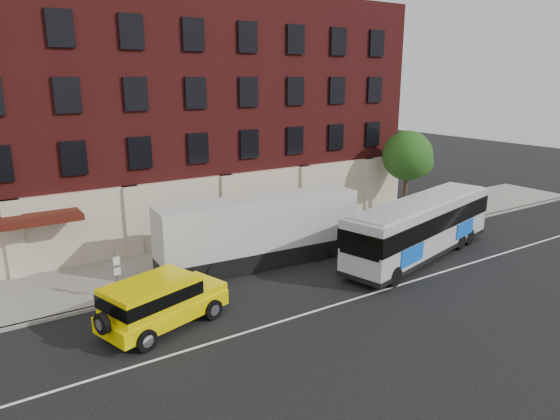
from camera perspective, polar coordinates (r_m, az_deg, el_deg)
ground at (r=23.24m, az=7.76°, el=-10.87°), size 120.00×120.00×0.00m
sidewalk at (r=30.03m, az=-3.50°, el=-4.54°), size 60.00×6.00×0.15m
kerb at (r=27.62m, az=-0.40°, el=-6.28°), size 60.00×0.25×0.15m
lane_line at (r=23.57m, az=6.96°, el=-10.43°), size 60.00×0.12×0.01m
building at (r=35.53m, az=-10.15°, el=10.67°), size 30.00×12.10×15.00m
sign_pole at (r=24.08m, az=-18.02°, el=-6.79°), size 0.30×0.20×2.50m
street_tree at (r=37.66m, az=14.31°, el=5.80°), size 3.60×3.60×6.20m
city_bus at (r=29.63m, az=15.70°, el=-1.73°), size 12.59×5.51×3.38m
yellow_suv at (r=21.35m, az=-13.64°, el=-9.96°), size 5.74×3.63×2.14m
shipping_container at (r=27.40m, az=-2.28°, el=-2.50°), size 11.44×3.08×3.77m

